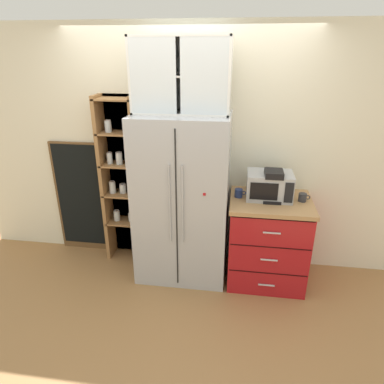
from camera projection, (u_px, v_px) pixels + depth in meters
ground_plane at (183, 271)px, 3.79m from camera, size 10.62×10.62×0.00m
wall_back_cream at (188, 151)px, 3.66m from camera, size 4.93×0.10×2.55m
refrigerator at (182, 199)px, 3.48m from camera, size 0.93×0.66×1.73m
pantry_shelf_column at (123, 179)px, 3.77m from camera, size 0.46×0.28×1.87m
counter_cabinet at (267, 240)px, 3.52m from camera, size 0.80×0.68×0.92m
microwave at (269, 186)px, 3.34m from camera, size 0.44×0.33×0.26m
coffee_maker at (273, 185)px, 3.29m from camera, size 0.17×0.20×0.31m
mug_charcoal at (303, 197)px, 3.29m from camera, size 0.11×0.08×0.08m
mug_navy at (239, 193)px, 3.39m from camera, size 0.11×0.08×0.08m
bottle_cobalt at (272, 186)px, 3.36m from camera, size 0.07×0.07×0.27m
bottle_amber at (273, 189)px, 3.26m from camera, size 0.07×0.07×0.29m
upper_cabinet at (182, 76)px, 3.06m from camera, size 0.89×0.32×0.67m
chalkboard_menu at (81, 198)px, 3.99m from camera, size 0.60×0.04×1.34m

